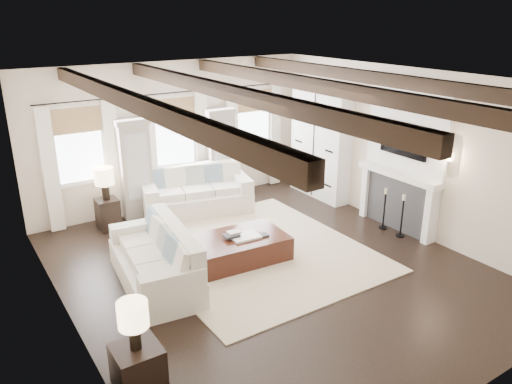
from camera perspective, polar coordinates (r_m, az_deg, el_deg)
ground at (r=8.70m, az=1.56°, el=-8.70°), size 7.50×7.50×0.00m
room_shell at (r=9.09m, az=2.33°, el=5.39°), size 6.54×7.54×3.22m
area_rug at (r=9.24m, az=0.00°, el=-6.83°), size 3.68×4.16×0.02m
sofa_back at (r=11.04m, az=-6.89°, el=-0.16°), size 2.50×1.57×0.99m
sofa_left at (r=8.23m, az=-11.06°, el=-7.80°), size 1.28×2.35×0.96m
ottoman at (r=8.90m, az=-2.01°, el=-6.43°), size 1.74×1.16×0.44m
tray at (r=8.78m, az=-1.28°, el=-5.09°), size 0.53×0.42×0.04m
book_lower at (r=8.72m, az=-2.83°, el=-4.99°), size 0.27×0.22×0.04m
book_upper at (r=8.76m, az=-2.54°, el=-4.61°), size 0.23×0.19×0.03m
book_loose at (r=8.82m, az=0.58°, el=-4.99°), size 0.25×0.20×0.03m
side_table_front at (r=6.31m, az=-13.34°, el=-18.88°), size 0.54×0.54×0.54m
lamp_front at (r=5.92m, az=-13.87°, el=-13.73°), size 0.35×0.35×0.60m
side_table_back at (r=10.52m, az=-16.55°, el=-2.41°), size 0.42×0.42×0.63m
lamp_back at (r=10.27m, az=-16.96°, el=1.51°), size 0.38×0.38×0.65m
candlestick_near at (r=10.13m, az=16.32°, el=-3.00°), size 0.18×0.18×0.87m
candlestick_far at (r=10.41m, az=14.43°, el=-2.23°), size 0.17×0.17×0.86m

